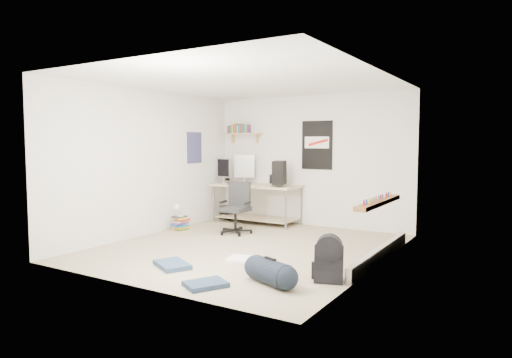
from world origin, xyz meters
The scene contains 26 objects.
floor centered at (0.00, 0.00, -0.01)m, with size 4.00×4.50×0.01m, color gray.
ceiling centered at (0.00, 0.00, 2.50)m, with size 4.00×4.50×0.01m, color white.
back_wall centered at (0.00, 2.25, 1.25)m, with size 4.00×0.01×2.50m, color silver.
left_wall centered at (-2.00, 0.00, 1.25)m, with size 0.01×4.50×2.50m, color silver.
right_wall centered at (2.00, 0.00, 1.25)m, with size 0.01×4.50×2.50m, color silver.
desk centered at (-1.00, 1.91, 0.36)m, with size 1.78×0.78×0.81m, color #CCB48D.
monitor_left centered at (-1.70, 1.78, 1.01)m, with size 0.36×0.09×0.40m, color #9E9EA3.
monitor_right centered at (-1.34, 2.00, 1.04)m, with size 0.42×0.10×0.46m, color #A8A9AD.
pc_tower centered at (-0.41, 1.78, 1.03)m, with size 0.20×0.42×0.44m, color black.
keyboard centered at (-1.21, 1.59, 0.82)m, with size 0.42×0.15×0.02m, color black.
speaker_left centered at (-1.75, 1.97, 0.89)m, with size 0.08×0.08×0.16m, color black.
speaker_right centered at (-0.60, 1.85, 0.90)m, with size 0.09×0.09×0.18m, color black.
office_chair centered at (-0.76, 0.80, 0.49)m, with size 0.59×0.59×0.90m, color #242426.
wall_shelf centered at (-1.45, 2.14, 1.78)m, with size 0.80×0.22×0.24m, color tan.
poster_back_wall centered at (0.15, 2.23, 1.55)m, with size 0.62×0.03×0.92m, color black.
poster_left_wall centered at (-1.99, 1.20, 1.50)m, with size 0.02×0.42×0.60m, color navy.
window centered at (1.95, 0.30, 1.45)m, with size 0.10×1.50×1.26m, color brown.
baseboard_heater centered at (1.96, 0.30, 0.09)m, with size 0.08×2.50×0.18m, color #B7B2A8.
backpack centered at (1.72, -0.94, 0.20)m, with size 0.33×0.26×0.43m, color black.
duffel_bag centered at (1.20, -1.39, 0.14)m, with size 0.28×0.28×0.55m, color black.
tshirt centered at (0.38, -0.69, 0.02)m, with size 0.41×0.34×0.04m, color white.
jeans_a centered at (-0.23, -1.43, 0.03)m, with size 0.54×0.34×0.06m, color navy.
jeans_b centered at (0.63, -1.84, 0.03)m, with size 0.44×0.33×0.06m, color #22334D.
book_stack centered at (-1.75, 0.50, 0.15)m, with size 0.46×0.37×0.31m, color olive.
desk_lamp centered at (-1.73, 0.48, 0.38)m, with size 0.12×0.21×0.21m, color white.
subwoofer centered at (-1.75, 1.98, 0.14)m, with size 0.24×0.24×0.27m, color black.
Camera 1 is at (3.69, -5.77, 1.59)m, focal length 32.00 mm.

